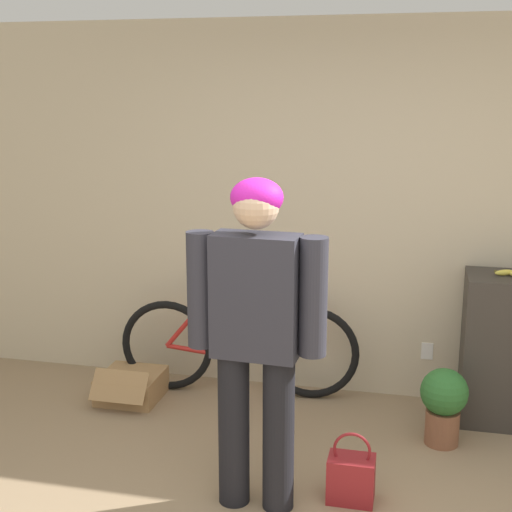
% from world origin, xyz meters
% --- Properties ---
extents(wall_back, '(8.00, 0.07, 2.60)m').
position_xyz_m(wall_back, '(0.00, 2.34, 1.30)').
color(wall_back, beige).
rests_on(wall_back, ground_plane).
extents(person, '(0.71, 0.25, 1.72)m').
position_xyz_m(person, '(-0.31, 0.75, 0.99)').
color(person, black).
rests_on(person, ground_plane).
extents(bicycle, '(1.70, 0.46, 0.74)m').
position_xyz_m(bicycle, '(-0.76, 2.08, 0.35)').
color(bicycle, black).
rests_on(bicycle, ground_plane).
extents(handbag, '(0.25, 0.17, 0.39)m').
position_xyz_m(handbag, '(0.17, 0.90, 0.13)').
color(handbag, maroon).
rests_on(handbag, ground_plane).
extents(cardboard_box, '(0.41, 0.49, 0.27)m').
position_xyz_m(cardboard_box, '(-1.47, 1.83, 0.09)').
color(cardboard_box, '#A87F51').
rests_on(cardboard_box, ground_plane).
extents(potted_plant, '(0.29, 0.29, 0.49)m').
position_xyz_m(potted_plant, '(0.65, 1.65, 0.28)').
color(potted_plant, brown).
rests_on(potted_plant, ground_plane).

